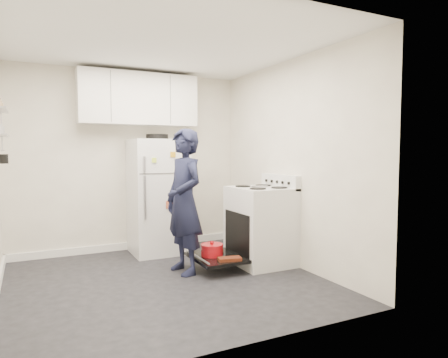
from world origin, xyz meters
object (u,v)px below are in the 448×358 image
electric_range (260,226)px  person (184,201)px  open_oven_door (215,254)px  refrigerator (158,196)px

electric_range → person: bearing=176.0°
open_oven_door → person: 0.74m
refrigerator → electric_range: bearing=-48.8°
electric_range → refrigerator: (-0.96, 1.10, 0.32)m
electric_range → open_oven_door: bearing=178.7°
electric_range → refrigerator: 1.49m
electric_range → person: size_ratio=0.67×
refrigerator → open_oven_door: bearing=-71.7°
refrigerator → person: 1.03m
electric_range → open_oven_door: electric_range is taller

